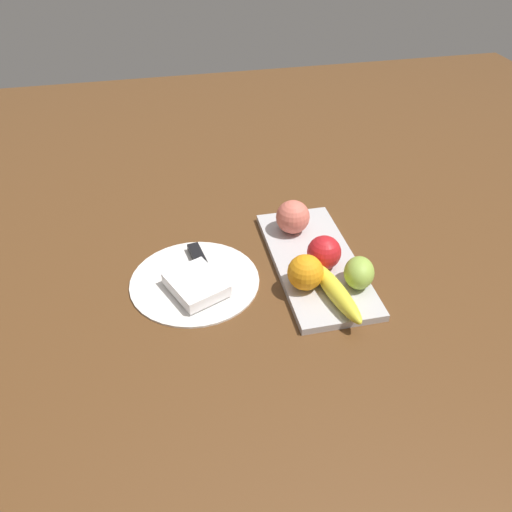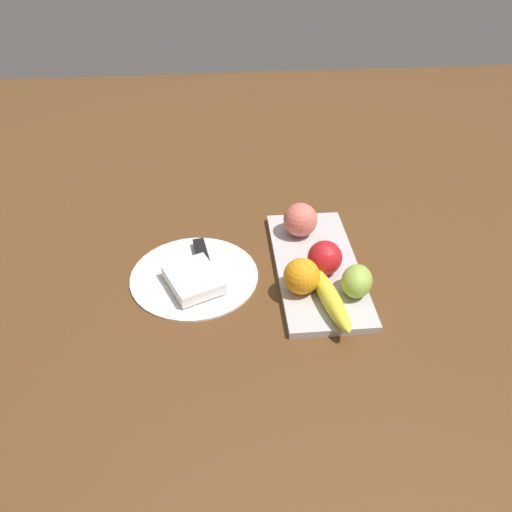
{
  "view_description": "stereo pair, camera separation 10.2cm",
  "coord_description": "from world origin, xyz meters",
  "px_view_note": "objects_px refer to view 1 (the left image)",
  "views": [
    {
      "loc": [
        0.82,
        -0.31,
        0.68
      ],
      "look_at": [
        0.03,
        -0.13,
        0.05
      ],
      "focal_mm": 36.04,
      "sensor_mm": 36.0,
      "label": 1
    },
    {
      "loc": [
        0.83,
        -0.21,
        0.68
      ],
      "look_at": [
        0.03,
        -0.13,
        0.05
      ],
      "focal_mm": 36.04,
      "sensor_mm": 36.0,
      "label": 2
    }
  ],
  "objects_px": {
    "peach": "(293,217)",
    "knife": "(201,262)",
    "fruit_tray": "(315,262)",
    "banana": "(336,291)",
    "apple": "(324,252)",
    "dinner_plate": "(195,280)",
    "folded_napkin": "(196,284)",
    "grape_bunch": "(359,273)",
    "orange_near_apple": "(305,272)"
  },
  "relations": [
    {
      "from": "peach",
      "to": "fruit_tray",
      "type": "bearing_deg",
      "value": 10.08
    },
    {
      "from": "fruit_tray",
      "to": "knife",
      "type": "xyz_separation_m",
      "value": [
        -0.04,
        -0.23,
        0.01
      ]
    },
    {
      "from": "peach",
      "to": "knife",
      "type": "xyz_separation_m",
      "value": [
        0.07,
        -0.21,
        -0.04
      ]
    },
    {
      "from": "apple",
      "to": "grape_bunch",
      "type": "relative_size",
      "value": 0.96
    },
    {
      "from": "fruit_tray",
      "to": "grape_bunch",
      "type": "height_order",
      "value": "grape_bunch"
    },
    {
      "from": "dinner_plate",
      "to": "folded_napkin",
      "type": "height_order",
      "value": "folded_napkin"
    },
    {
      "from": "fruit_tray",
      "to": "grape_bunch",
      "type": "relative_size",
      "value": 5.2
    },
    {
      "from": "apple",
      "to": "knife",
      "type": "bearing_deg",
      "value": -105.55
    },
    {
      "from": "folded_napkin",
      "to": "knife",
      "type": "bearing_deg",
      "value": 166.62
    },
    {
      "from": "banana",
      "to": "dinner_plate",
      "type": "relative_size",
      "value": 0.7
    },
    {
      "from": "apple",
      "to": "dinner_plate",
      "type": "relative_size",
      "value": 0.27
    },
    {
      "from": "banana",
      "to": "folded_napkin",
      "type": "xyz_separation_m",
      "value": [
        -0.09,
        -0.25,
        -0.01
      ]
    },
    {
      "from": "dinner_plate",
      "to": "folded_napkin",
      "type": "relative_size",
      "value": 2.32
    },
    {
      "from": "fruit_tray",
      "to": "apple",
      "type": "xyz_separation_m",
      "value": [
        0.02,
        0.01,
        0.04
      ]
    },
    {
      "from": "fruit_tray",
      "to": "orange_near_apple",
      "type": "distance_m",
      "value": 0.1
    },
    {
      "from": "peach",
      "to": "dinner_plate",
      "type": "distance_m",
      "value": 0.26
    },
    {
      "from": "fruit_tray",
      "to": "banana",
      "type": "relative_size",
      "value": 2.05
    },
    {
      "from": "folded_napkin",
      "to": "knife",
      "type": "height_order",
      "value": "folded_napkin"
    },
    {
      "from": "orange_near_apple",
      "to": "peach",
      "type": "relative_size",
      "value": 0.94
    },
    {
      "from": "fruit_tray",
      "to": "folded_napkin",
      "type": "bearing_deg",
      "value": -82.67
    },
    {
      "from": "peach",
      "to": "banana",
      "type": "bearing_deg",
      "value": 4.95
    },
    {
      "from": "apple",
      "to": "peach",
      "type": "height_order",
      "value": "peach"
    },
    {
      "from": "orange_near_apple",
      "to": "folded_napkin",
      "type": "xyz_separation_m",
      "value": [
        -0.04,
        -0.21,
        -0.03
      ]
    },
    {
      "from": "knife",
      "to": "grape_bunch",
      "type": "bearing_deg",
      "value": 55.8
    },
    {
      "from": "apple",
      "to": "orange_near_apple",
      "type": "distance_m",
      "value": 0.08
    },
    {
      "from": "apple",
      "to": "dinner_plate",
      "type": "bearing_deg",
      "value": -95.16
    },
    {
      "from": "fruit_tray",
      "to": "folded_napkin",
      "type": "xyz_separation_m",
      "value": [
        0.03,
        -0.25,
        0.01
      ]
    },
    {
      "from": "dinner_plate",
      "to": "orange_near_apple",
      "type": "bearing_deg",
      "value": 69.83
    },
    {
      "from": "folded_napkin",
      "to": "banana",
      "type": "bearing_deg",
      "value": 70.67
    },
    {
      "from": "peach",
      "to": "dinner_plate",
      "type": "xyz_separation_m",
      "value": [
        0.11,
        -0.23,
        -0.05
      ]
    },
    {
      "from": "folded_napkin",
      "to": "knife",
      "type": "xyz_separation_m",
      "value": [
        -0.08,
        0.02,
        -0.01
      ]
    },
    {
      "from": "peach",
      "to": "apple",
      "type": "bearing_deg",
      "value": 11.7
    },
    {
      "from": "banana",
      "to": "peach",
      "type": "distance_m",
      "value": 0.23
    },
    {
      "from": "banana",
      "to": "knife",
      "type": "height_order",
      "value": "banana"
    },
    {
      "from": "fruit_tray",
      "to": "apple",
      "type": "distance_m",
      "value": 0.05
    },
    {
      "from": "fruit_tray",
      "to": "grape_bunch",
      "type": "xyz_separation_m",
      "value": [
        0.09,
        0.06,
        0.04
      ]
    },
    {
      "from": "dinner_plate",
      "to": "knife",
      "type": "xyz_separation_m",
      "value": [
        -0.04,
        0.02,
        0.01
      ]
    },
    {
      "from": "orange_near_apple",
      "to": "banana",
      "type": "bearing_deg",
      "value": 45.78
    },
    {
      "from": "banana",
      "to": "dinner_plate",
      "type": "xyz_separation_m",
      "value": [
        -0.12,
        -0.25,
        -0.03
      ]
    },
    {
      "from": "orange_near_apple",
      "to": "peach",
      "type": "xyz_separation_m",
      "value": [
        -0.18,
        0.03,
        0.0
      ]
    },
    {
      "from": "folded_napkin",
      "to": "dinner_plate",
      "type": "bearing_deg",
      "value": 180.0
    },
    {
      "from": "dinner_plate",
      "to": "peach",
      "type": "bearing_deg",
      "value": 115.16
    },
    {
      "from": "orange_near_apple",
      "to": "grape_bunch",
      "type": "bearing_deg",
      "value": 80.52
    },
    {
      "from": "dinner_plate",
      "to": "knife",
      "type": "bearing_deg",
      "value": 157.52
    },
    {
      "from": "peach",
      "to": "knife",
      "type": "relative_size",
      "value": 0.41
    },
    {
      "from": "fruit_tray",
      "to": "grape_bunch",
      "type": "distance_m",
      "value": 0.11
    },
    {
      "from": "grape_bunch",
      "to": "dinner_plate",
      "type": "xyz_separation_m",
      "value": [
        -0.09,
        -0.31,
        -0.04
      ]
    },
    {
      "from": "banana",
      "to": "peach",
      "type": "height_order",
      "value": "peach"
    },
    {
      "from": "fruit_tray",
      "to": "banana",
      "type": "bearing_deg",
      "value": 0.24
    },
    {
      "from": "banana",
      "to": "knife",
      "type": "bearing_deg",
      "value": 45.48
    }
  ]
}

